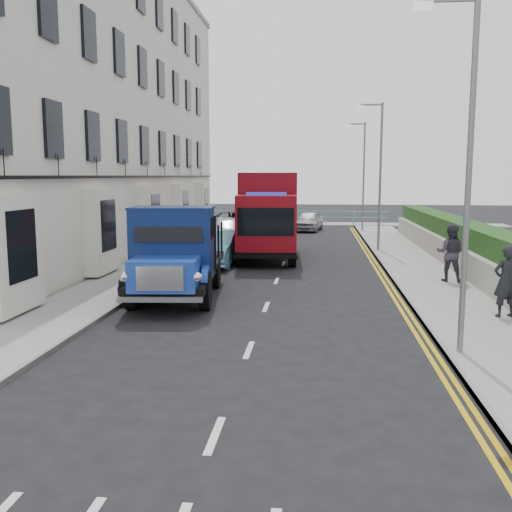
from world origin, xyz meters
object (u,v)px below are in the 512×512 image
at_px(lamp_near, 463,157).
at_px(pedestrian_east_near, 506,281).
at_px(red_lorry, 268,212).
at_px(lamp_far, 362,170).
at_px(lamp_mid, 378,168).
at_px(bedford_lorry, 174,259).
at_px(parked_car_front, 158,268).

relative_size(lamp_near, pedestrian_east_near, 3.85).
bearing_deg(pedestrian_east_near, red_lorry, -73.35).
relative_size(lamp_far, red_lorry, 0.96).
relative_size(lamp_near, lamp_mid, 1.00).
xyz_separation_m(lamp_mid, lamp_far, (0.00, 10.00, 0.00)).
relative_size(lamp_near, red_lorry, 0.96).
relative_size(bedford_lorry, pedestrian_east_near, 3.27).
distance_m(lamp_far, pedestrian_east_near, 23.20).
bearing_deg(parked_car_front, pedestrian_east_near, -20.52).
bearing_deg(lamp_mid, lamp_near, -90.00).
bearing_deg(lamp_near, parked_car_front, 143.06).
xyz_separation_m(lamp_mid, parked_car_front, (-7.78, -10.15, -3.25)).
bearing_deg(lamp_mid, parked_car_front, -127.46).
distance_m(bedford_lorry, pedestrian_east_near, 8.89).
bearing_deg(bedford_lorry, pedestrian_east_near, -13.53).
distance_m(lamp_far, parked_car_front, 21.84).
xyz_separation_m(lamp_near, bedford_lorry, (-6.87, 4.33, -2.74)).
bearing_deg(lamp_mid, lamp_far, 90.00).
height_order(lamp_far, pedestrian_east_near, lamp_far).
distance_m(parked_car_front, pedestrian_east_near, 10.09).
distance_m(lamp_mid, parked_car_front, 13.20).
relative_size(lamp_far, bedford_lorry, 1.18).
relative_size(parked_car_front, pedestrian_east_near, 2.40).
bearing_deg(lamp_far, lamp_near, -90.00).
bearing_deg(pedestrian_east_near, lamp_near, 42.21).
distance_m(lamp_mid, pedestrian_east_near, 13.41).
relative_size(red_lorry, parked_car_front, 1.68).
bearing_deg(parked_car_front, lamp_near, -41.46).
distance_m(lamp_far, red_lorry, 13.16).
distance_m(lamp_near, red_lorry, 14.98).
relative_size(lamp_near, lamp_far, 1.00).
height_order(lamp_mid, red_lorry, lamp_mid).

